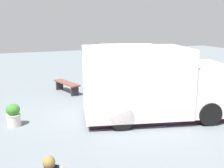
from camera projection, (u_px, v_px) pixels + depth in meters
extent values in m
plane|color=slate|center=(113.00, 111.00, 10.01)|extent=(40.00, 40.00, 0.00)
cube|color=white|center=(135.00, 81.00, 9.03)|extent=(3.67, 2.87, 2.13)
cube|color=white|center=(202.00, 87.00, 9.42)|extent=(1.84, 2.36, 1.55)
cube|color=black|center=(222.00, 78.00, 9.45)|extent=(0.42, 1.71, 0.59)
cube|color=black|center=(128.00, 71.00, 10.07)|extent=(1.75, 0.43, 0.74)
cube|color=white|center=(127.00, 45.00, 10.15)|extent=(2.04, 1.03, 0.03)
cube|color=black|center=(154.00, 114.00, 9.39)|extent=(4.71, 2.70, 0.20)
cylinder|color=black|center=(209.00, 114.00, 8.58)|extent=(0.76, 0.38, 0.73)
cylinder|color=black|center=(184.00, 97.00, 10.48)|extent=(0.76, 0.38, 0.73)
cylinder|color=black|center=(122.00, 118.00, 8.21)|extent=(0.76, 0.38, 0.73)
cylinder|color=black|center=(112.00, 100.00, 10.10)|extent=(0.76, 0.38, 0.73)
sphere|color=brown|center=(49.00, 163.00, 4.94)|extent=(0.22, 0.22, 0.22)
sphere|color=olive|center=(49.00, 162.00, 4.94)|extent=(0.22, 0.22, 0.22)
cylinder|color=silver|center=(188.00, 88.00, 12.88)|extent=(0.38, 0.38, 0.24)
torus|color=silver|center=(188.00, 86.00, 12.86)|extent=(0.40, 0.40, 0.04)
ellipsoid|color=#498640|center=(188.00, 82.00, 12.81)|extent=(0.45, 0.45, 0.38)
sphere|color=purple|center=(188.00, 80.00, 12.99)|extent=(0.08, 0.08, 0.08)
sphere|color=purple|center=(186.00, 80.00, 12.95)|extent=(0.09, 0.09, 0.09)
sphere|color=purple|center=(184.00, 81.00, 12.90)|extent=(0.06, 0.06, 0.06)
sphere|color=purple|center=(187.00, 80.00, 12.99)|extent=(0.05, 0.05, 0.05)
sphere|color=purple|center=(189.00, 82.00, 12.63)|extent=(0.08, 0.08, 0.08)
cylinder|color=#9F9094|center=(150.00, 81.00, 14.19)|extent=(0.47, 0.47, 0.30)
torus|color=gray|center=(151.00, 78.00, 14.16)|extent=(0.50, 0.50, 0.04)
ellipsoid|color=#3A784E|center=(151.00, 74.00, 14.11)|extent=(0.53, 0.53, 0.45)
sphere|color=purple|center=(147.00, 72.00, 14.14)|extent=(0.05, 0.05, 0.05)
sphere|color=#A853B5|center=(155.00, 73.00, 14.08)|extent=(0.07, 0.07, 0.07)
sphere|color=#A34D9E|center=(155.00, 74.00, 13.99)|extent=(0.08, 0.08, 0.08)
sphere|color=purple|center=(149.00, 72.00, 14.29)|extent=(0.06, 0.06, 0.06)
cylinder|color=beige|center=(14.00, 120.00, 8.56)|extent=(0.40, 0.40, 0.37)
torus|color=beige|center=(13.00, 115.00, 8.52)|extent=(0.43, 0.43, 0.04)
ellipsoid|color=#397A29|center=(13.00, 109.00, 8.49)|extent=(0.41, 0.41, 0.35)
sphere|color=purple|center=(19.00, 108.00, 8.48)|extent=(0.06, 0.06, 0.06)
sphere|color=#AA46AB|center=(17.00, 106.00, 8.52)|extent=(0.06, 0.06, 0.06)
sphere|color=purple|center=(8.00, 107.00, 8.44)|extent=(0.06, 0.06, 0.06)
sphere|color=purple|center=(13.00, 107.00, 8.63)|extent=(0.06, 0.06, 0.06)
sphere|color=#994EA5|center=(17.00, 105.00, 8.53)|extent=(0.07, 0.07, 0.07)
cube|color=brown|center=(67.00, 83.00, 12.43)|extent=(0.89, 1.74, 0.06)
cube|color=#232228|center=(60.00, 85.00, 13.00)|extent=(0.35, 0.18, 0.41)
cube|color=#232228|center=(75.00, 91.00, 11.96)|extent=(0.35, 0.18, 0.41)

